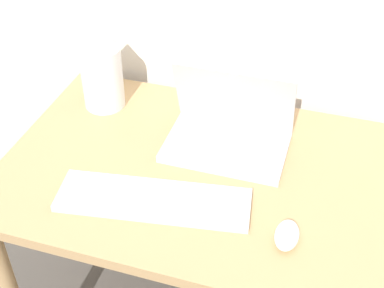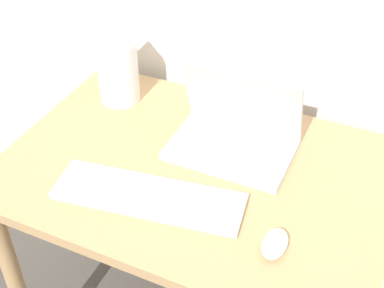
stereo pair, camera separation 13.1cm
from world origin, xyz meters
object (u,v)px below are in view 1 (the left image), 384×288
keyboard (154,200)px  vase (101,66)px  laptop (229,129)px  mouse (287,235)px

keyboard → vase: 0.47m
laptop → keyboard: size_ratio=0.67×
keyboard → vase: bearing=129.3°
laptop → mouse: size_ratio=3.46×
laptop → keyboard: (-0.12, -0.28, -0.04)m
keyboard → mouse: mouse is taller
laptop → vase: size_ratio=1.19×
laptop → vase: bearing=169.2°
keyboard → vase: vase is taller
vase → keyboard: bearing=-50.7°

